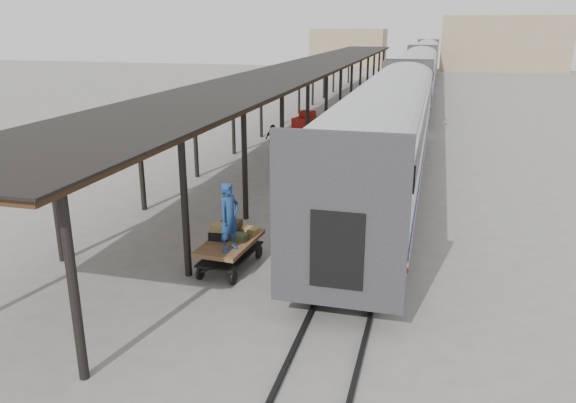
% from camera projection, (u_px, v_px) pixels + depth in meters
% --- Properties ---
extents(ground, '(160.00, 160.00, 0.00)m').
position_uv_depth(ground, '(256.00, 253.00, 17.39)').
color(ground, slate).
rests_on(ground, ground).
extents(train, '(3.45, 76.01, 4.01)m').
position_uv_depth(train, '(416.00, 75.00, 46.95)').
color(train, silver).
rests_on(train, ground).
extents(canopy, '(4.90, 64.30, 4.15)m').
position_uv_depth(canopy, '(314.00, 66.00, 39.13)').
color(canopy, '#422B19').
rests_on(canopy, ground).
extents(rails, '(1.54, 150.00, 0.12)m').
position_uv_depth(rails, '(414.00, 106.00, 47.93)').
color(rails, black).
rests_on(rails, ground).
extents(building_far, '(18.00, 10.00, 8.00)m').
position_uv_depth(building_far, '(503.00, 43.00, 84.67)').
color(building_far, tan).
rests_on(building_far, ground).
extents(building_left, '(12.00, 8.00, 6.00)m').
position_uv_depth(building_left, '(349.00, 47.00, 94.49)').
color(building_left, tan).
rests_on(building_left, ground).
extents(baggage_cart, '(1.41, 2.48, 0.86)m').
position_uv_depth(baggage_cart, '(230.00, 247.00, 16.14)').
color(baggage_cart, brown).
rests_on(baggage_cart, ground).
extents(suitcase_stack, '(1.27, 1.09, 0.45)m').
position_uv_depth(suitcase_stack, '(230.00, 230.00, 16.35)').
color(suitcase_stack, '#333436').
rests_on(suitcase_stack, baggage_cart).
extents(luggage_tug, '(1.38, 1.82, 1.44)m').
position_uv_depth(luggage_tug, '(304.00, 124.00, 36.14)').
color(luggage_tug, maroon).
rests_on(luggage_tug, ground).
extents(porter, '(0.68, 0.82, 1.92)m').
position_uv_depth(porter, '(229.00, 217.00, 15.12)').
color(porter, navy).
rests_on(porter, baggage_cart).
extents(pedestrian, '(1.06, 0.76, 1.66)m').
position_uv_depth(pedestrian, '(273.00, 140.00, 30.20)').
color(pedestrian, black).
rests_on(pedestrian, ground).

